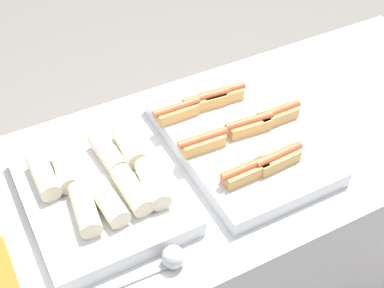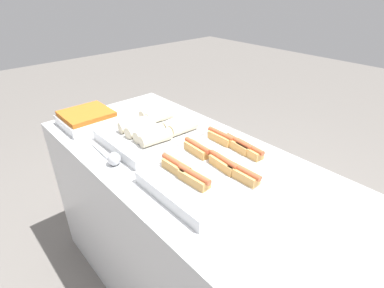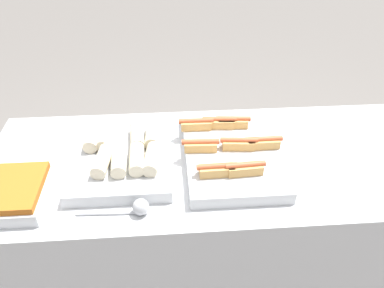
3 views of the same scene
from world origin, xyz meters
name	(u,v)px [view 3 (image 3 of 3)]	position (x,y,z in m)	size (l,w,h in m)	color
ground_plane	(211,287)	(0.00, 0.00, 0.00)	(12.00, 12.00, 0.00)	slate
counter	(213,233)	(0.00, 0.00, 0.45)	(1.85, 0.73, 0.89)	silver
tray_hotdogs	(230,151)	(0.05, 0.00, 0.92)	(0.40, 0.54, 0.10)	silver
tray_wraps	(123,155)	(-0.37, 0.00, 0.93)	(0.38, 0.46, 0.10)	silver
tray_side_front	(10,193)	(-0.74, -0.18, 0.93)	(0.25, 0.26, 0.07)	silver
serving_spoon_near	(137,208)	(-0.30, -0.27, 0.92)	(0.25, 0.06, 0.06)	#B2B5BA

